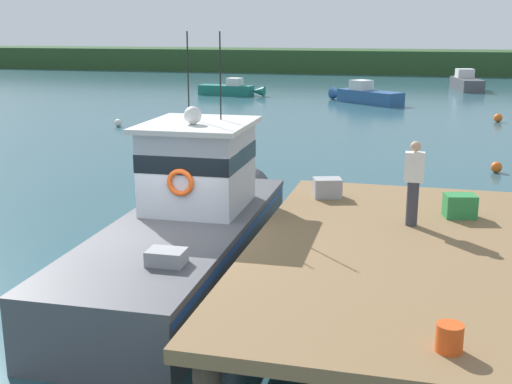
# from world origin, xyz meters

# --- Properties ---
(ground_plane) EXTENTS (200.00, 200.00, 0.00)m
(ground_plane) POSITION_xyz_m (0.00, 0.00, 0.00)
(ground_plane) COLOR #2D5660
(dock) EXTENTS (6.00, 9.00, 1.20)m
(dock) POSITION_xyz_m (4.80, 0.00, 1.07)
(dock) COLOR #4C3D2D
(dock) RESTS_ON ground
(main_fishing_boat) EXTENTS (2.71, 9.84, 4.80)m
(main_fishing_boat) POSITION_xyz_m (0.19, 0.88, 1.01)
(main_fishing_boat) COLOR #4C4C51
(main_fishing_boat) RESTS_ON ground
(crate_stack_mid_dock) EXTENTS (0.70, 0.60, 0.43)m
(crate_stack_mid_dock) POSITION_xyz_m (2.66, 3.02, 1.41)
(crate_stack_mid_dock) COLOR #9E9EA3
(crate_stack_mid_dock) RESTS_ON dock
(crate_single_far) EXTENTS (0.68, 0.56, 0.46)m
(crate_single_far) POSITION_xyz_m (5.44, 2.11, 1.43)
(crate_single_far) COLOR #2D8442
(crate_single_far) RESTS_ON dock
(bait_bucket) EXTENTS (0.32, 0.32, 0.34)m
(bait_bucket) POSITION_xyz_m (5.07, -3.71, 1.37)
(bait_bucket) COLOR #E04C19
(bait_bucket) RESTS_ON dock
(deckhand_further_back) EXTENTS (0.36, 0.22, 1.63)m
(deckhand_further_back) POSITION_xyz_m (4.52, 1.31, 2.06)
(deckhand_further_back) COLOR #383842
(deckhand_further_back) RESTS_ON dock
(moored_boat_far_left) EXTENTS (4.99, 1.64, 1.25)m
(moored_boat_far_left) POSITION_xyz_m (-9.00, 34.91, 0.43)
(moored_boat_far_left) COLOR #196B5B
(moored_boat_far_left) RESTS_ON ground
(moored_boat_outer_mooring) EXTENTS (2.44, 6.37, 1.59)m
(moored_boat_outer_mooring) POSITION_xyz_m (7.80, 43.82, 0.55)
(moored_boat_outer_mooring) COLOR #4C4C51
(moored_boat_outer_mooring) RESTS_ON ground
(moored_boat_near_channel) EXTENTS (5.23, 4.45, 1.46)m
(moored_boat_near_channel) POSITION_xyz_m (0.94, 32.33, 0.50)
(moored_boat_near_channel) COLOR #285184
(moored_boat_near_channel) RESTS_ON ground
(mooring_buoy_inshore) EXTENTS (0.38, 0.38, 0.38)m
(mooring_buoy_inshore) POSITION_xyz_m (-10.14, 18.85, 0.19)
(mooring_buoy_inshore) COLOR silver
(mooring_buoy_inshore) RESTS_ON ground
(mooring_buoy_channel_marker) EXTENTS (0.38, 0.38, 0.38)m
(mooring_buoy_channel_marker) POSITION_xyz_m (7.20, 12.33, 0.19)
(mooring_buoy_channel_marker) COLOR #EA5B19
(mooring_buoy_channel_marker) RESTS_ON ground
(mooring_buoy_outer) EXTENTS (0.45, 0.45, 0.45)m
(mooring_buoy_outer) POSITION_xyz_m (8.49, 25.23, 0.22)
(mooring_buoy_outer) COLOR #EA5B19
(mooring_buoy_outer) RESTS_ON ground
(far_shoreline) EXTENTS (120.00, 8.00, 2.40)m
(far_shoreline) POSITION_xyz_m (0.00, 62.00, 1.20)
(far_shoreline) COLOR #284723
(far_shoreline) RESTS_ON ground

